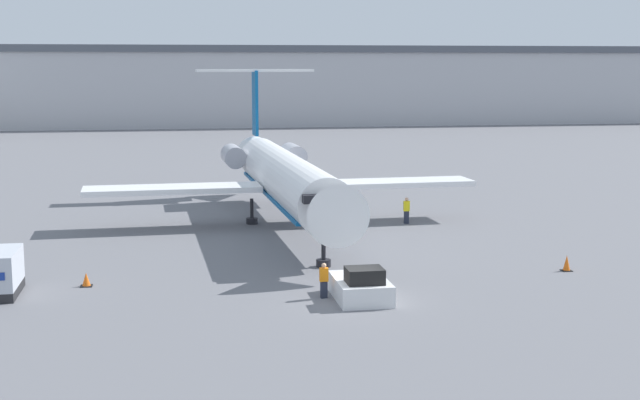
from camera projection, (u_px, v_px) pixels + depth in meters
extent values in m
plane|color=slate|center=(355.00, 304.00, 40.57)|extent=(600.00, 600.00, 0.00)
cube|color=#B2B2B7|center=(214.00, 89.00, 156.52)|extent=(180.00, 16.00, 12.69)
cube|color=#4C515B|center=(213.00, 49.00, 155.47)|extent=(180.00, 16.80, 1.20)
cylinder|color=white|center=(287.00, 178.00, 58.87)|extent=(4.13, 25.75, 3.22)
cone|color=white|center=(333.00, 212.00, 45.21)|extent=(3.31, 2.69, 3.22)
cube|color=black|center=(329.00, 198.00, 46.12)|extent=(2.76, 0.80, 0.44)
cone|color=white|center=(257.00, 156.00, 73.00)|extent=(3.03, 3.65, 2.90)
cube|color=#0C5999|center=(287.00, 193.00, 59.03)|extent=(3.72, 23.18, 0.20)
cube|color=white|center=(389.00, 183.00, 61.71)|extent=(11.72, 3.49, 0.36)
cube|color=white|center=(173.00, 189.00, 58.73)|extent=(11.72, 3.49, 0.36)
cylinder|color=#ADADB7|center=(293.00, 155.00, 69.71)|extent=(1.77, 3.63, 1.64)
cylinder|color=#ADADB7|center=(233.00, 156.00, 68.76)|extent=(1.77, 3.63, 1.64)
cube|color=#0C5999|center=(255.00, 103.00, 73.04)|extent=(0.32, 2.21, 5.30)
cube|color=white|center=(255.00, 71.00, 72.64)|extent=(9.60, 2.14, 0.20)
cylinder|color=black|center=(324.00, 251.00, 47.80)|extent=(0.24, 0.24, 1.74)
cylinder|color=black|center=(324.00, 263.00, 47.90)|extent=(0.80, 0.80, 0.40)
cylinder|color=black|center=(252.00, 211.00, 60.65)|extent=(0.24, 0.24, 1.74)
cylinder|color=black|center=(252.00, 221.00, 60.75)|extent=(0.80, 0.80, 0.40)
cylinder|color=black|center=(312.00, 209.00, 61.49)|extent=(0.24, 0.24, 1.74)
cylinder|color=black|center=(312.00, 219.00, 61.59)|extent=(0.80, 0.80, 0.40)
cube|color=silver|center=(360.00, 289.00, 41.29)|extent=(2.39, 3.78, 0.97)
cube|color=black|center=(365.00, 275.00, 40.35)|extent=(1.67, 1.36, 0.70)
cube|color=black|center=(353.00, 283.00, 43.08)|extent=(2.15, 0.30, 0.58)
cube|color=#232838|center=(324.00, 290.00, 41.49)|extent=(0.32, 0.20, 0.80)
cube|color=orange|center=(324.00, 275.00, 41.38)|extent=(0.40, 0.24, 0.63)
sphere|color=tan|center=(324.00, 265.00, 41.32)|extent=(0.23, 0.23, 0.23)
cube|color=#232838|center=(406.00, 217.00, 60.80)|extent=(0.32, 0.20, 0.87)
cube|color=yellow|center=(407.00, 206.00, 60.68)|extent=(0.40, 0.24, 0.69)
sphere|color=tan|center=(407.00, 199.00, 60.61)|extent=(0.25, 0.25, 0.25)
cube|color=black|center=(87.00, 286.00, 43.72)|extent=(0.57, 0.57, 0.04)
cone|color=orange|center=(86.00, 279.00, 43.67)|extent=(0.41, 0.41, 0.64)
cube|color=black|center=(566.00, 270.00, 46.98)|extent=(0.53, 0.53, 0.04)
cone|color=orange|center=(567.00, 263.00, 46.91)|extent=(0.38, 0.38, 0.80)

